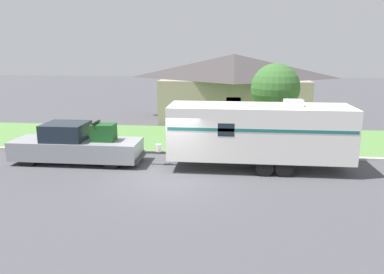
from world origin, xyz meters
name	(u,v)px	position (x,y,z in m)	size (l,w,h in m)	color
ground_plane	(169,179)	(0.00, 0.00, 0.00)	(120.00, 120.00, 0.00)	#47474C
curb_strip	(181,154)	(0.00, 3.75, 0.07)	(80.00, 0.30, 0.14)	#ADADA8
lawn_strip	(189,138)	(0.00, 7.40, 0.01)	(80.00, 7.00, 0.03)	#568442
house_across_street	(234,85)	(2.69, 14.98, 2.58)	(11.62, 8.16, 4.99)	gray
pickup_truck	(76,145)	(-4.82, 1.94, 0.86)	(6.22, 1.96, 2.04)	black
travel_trailer	(259,132)	(3.81, 1.94, 1.73)	(9.34, 2.46, 3.19)	black
mailbox	(98,129)	(-4.72, 4.66, 1.07)	(0.48, 0.20, 1.40)	brown
tree_in_yard	(275,88)	(4.97, 6.53, 3.24)	(2.71, 2.71, 4.61)	brown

